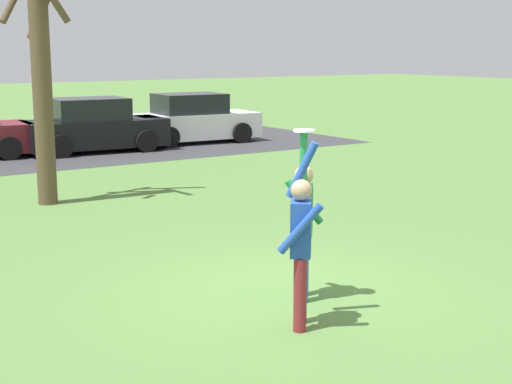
# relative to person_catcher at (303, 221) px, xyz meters

# --- Properties ---
(ground_plane) EXTENTS (120.00, 120.00, 0.00)m
(ground_plane) POSITION_rel_person_catcher_xyz_m (0.01, 0.32, -0.98)
(ground_plane) COLOR #567F3D
(person_catcher) EXTENTS (0.54, 0.58, 2.08)m
(person_catcher) POSITION_rel_person_catcher_xyz_m (0.00, 0.00, 0.00)
(person_catcher) COLOR #3366B7
(person_catcher) RESTS_ON ground_plane
(person_defender) EXTENTS (0.64, 0.66, 2.05)m
(person_defender) POSITION_rel_person_catcher_xyz_m (-0.61, -0.75, -0.00)
(person_defender) COLOR maroon
(person_defender) RESTS_ON ground_plane
(frisbee_disc) EXTENTS (0.25, 0.25, 0.02)m
(frisbee_disc) POSITION_rel_person_catcher_xyz_m (-0.14, -0.17, 1.11)
(frisbee_disc) COLOR white
(frisbee_disc) RESTS_ON person_catcher
(parked_car_black) EXTENTS (4.23, 2.29, 1.59)m
(parked_car_black) POSITION_rel_person_catcher_xyz_m (3.01, 14.16, -0.25)
(parked_car_black) COLOR black
(parked_car_black) RESTS_ON ground_plane
(parked_car_white) EXTENTS (4.23, 2.29, 1.59)m
(parked_car_white) POSITION_rel_person_catcher_xyz_m (6.55, 14.47, -0.25)
(parked_car_white) COLOR white
(parked_car_white) RESTS_ON ground_plane
(parking_strip) EXTENTS (21.06, 6.40, 0.01)m
(parking_strip) POSITION_rel_person_catcher_xyz_m (0.88, 14.41, -0.98)
(parking_strip) COLOR #38383D
(parking_strip) RESTS_ON ground_plane
(bare_tree_tall) EXTENTS (1.42, 1.42, 6.23)m
(bare_tree_tall) POSITION_rel_person_catcher_xyz_m (-0.66, 7.41, 2.02)
(bare_tree_tall) COLOR brown
(bare_tree_tall) RESTS_ON ground_plane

